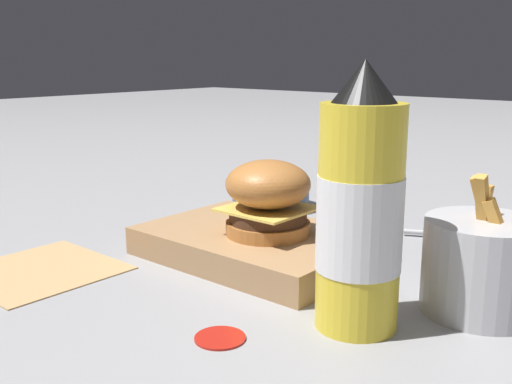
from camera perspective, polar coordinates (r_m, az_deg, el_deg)
ground_plane at (r=0.75m, az=-0.12°, el=-6.66°), size 6.00×6.00×0.00m
serving_board at (r=0.76m, az=0.00°, el=-5.00°), size 0.28×0.19×0.04m
burger at (r=0.73m, az=1.15°, el=-0.50°), size 0.10×0.10×0.09m
ketchup_bottle at (r=0.55m, az=9.86°, el=-1.83°), size 0.08×0.08×0.25m
fries_basket at (r=0.63m, az=20.78°, el=-6.51°), size 0.12×0.12×0.14m
side_bowl at (r=1.00m, az=1.41°, el=0.00°), size 0.13×0.13×0.05m
spoon at (r=0.88m, az=20.89°, el=-3.98°), size 0.14×0.08×0.01m
ketchup_puddle at (r=0.55m, az=-3.44°, el=-13.62°), size 0.05×0.05×0.00m
parchment_square at (r=0.76m, az=-19.87°, el=-6.96°), size 0.16×0.16×0.00m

